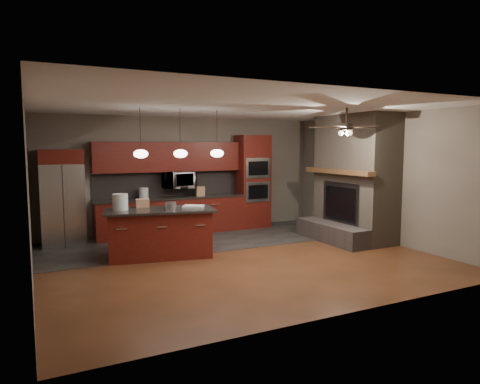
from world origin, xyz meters
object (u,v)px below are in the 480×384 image
white_bucket (120,202)px  cardboard_box (143,203)px  oven_tower (252,182)px  paint_tray (193,206)px  counter_bucket (144,193)px  refrigerator (62,198)px  kitchen_island (160,233)px  paint_can (171,206)px  counter_box (200,191)px  microwave (179,180)px

white_bucket → cardboard_box: 0.50m
oven_tower → white_bucket: bearing=-154.9°
white_bucket → paint_tray: bearing=-11.2°
cardboard_box → counter_bucket: 1.60m
refrigerator → counter_bucket: (1.75, 0.08, 0.01)m
counter_bucket → kitchen_island: bearing=-94.9°
paint_can → oven_tower: bearing=36.0°
cardboard_box → counter_box: size_ratio=1.10×
counter_box → refrigerator: bearing=-172.7°
oven_tower → paint_can: bearing=-144.0°
paint_can → cardboard_box: (-0.41, 0.51, 0.01)m
paint_can → cardboard_box: bearing=128.5°
white_bucket → paint_tray: 1.37m
cardboard_box → counter_bucket: counter_bucket is taller
paint_tray → cardboard_box: size_ratio=1.53×
refrigerator → white_bucket: size_ratio=6.71×
cardboard_box → counter_box: 2.32m
white_bucket → paint_tray: size_ratio=0.79×
paint_tray → cardboard_box: 0.99m
kitchen_island → oven_tower: bearing=44.0°
counter_box → oven_tower: bearing=8.4°
counter_bucket → oven_tower: bearing=-0.1°
oven_tower → cardboard_box: (-3.23, -1.55, -0.19)m
refrigerator → white_bucket: 1.88m
microwave → counter_box: microwave is taller
refrigerator → cardboard_box: 2.00m
refrigerator → paint_can: size_ratio=9.90×
microwave → paint_tray: 2.12m
microwave → counter_box: size_ratio=3.19×
oven_tower → microwave: bearing=178.3°
oven_tower → kitchen_island: oven_tower is taller
cardboard_box → oven_tower: bearing=35.4°
paint_tray → counter_box: bearing=98.9°
white_bucket → cardboard_box: bearing=21.8°
kitchen_island → counter_bucket: counter_bucket is taller
microwave → kitchen_island: 2.39m
paint_tray → counter_box: 2.14m
paint_tray → refrigerator: bearing=172.6°
paint_can → counter_box: size_ratio=0.90×
paint_can → counter_bucket: size_ratio=0.83×
paint_tray → counter_bucket: size_ratio=1.54×
microwave → paint_can: bearing=-112.0°
refrigerator → kitchen_island: bearing=-49.6°
kitchen_island → counter_box: size_ratio=9.43×
cardboard_box → counter_box: (1.77, 1.50, 0.01)m
microwave → white_bucket: (-1.72, -1.79, -0.23)m
white_bucket → paint_can: (0.86, -0.33, -0.08)m
kitchen_island → white_bucket: 0.94m
microwave → paint_tray: microwave is taller
paint_can → counter_bucket: 2.06m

